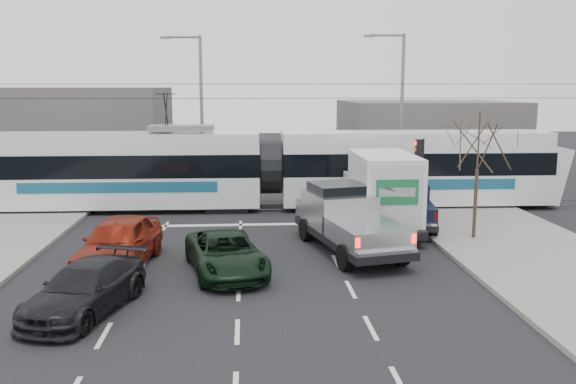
{
  "coord_description": "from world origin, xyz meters",
  "views": [
    {
      "loc": [
        -1.44,
        -20.54,
        6.09
      ],
      "look_at": [
        0.29,
        4.07,
        1.8
      ],
      "focal_mm": 38.0,
      "sensor_mm": 36.0,
      "label": 1
    }
  ],
  "objects": [
    {
      "name": "dark_car",
      "position": [
        -5.83,
        -4.36,
        0.67
      ],
      "size": [
        3.11,
        4.97,
        1.34
      ],
      "primitive_type": "imported",
      "rotation": [
        0.0,
        0.0,
        -0.29
      ],
      "color": "black",
      "rests_on": "ground"
    },
    {
      "name": "sidewalk_right",
      "position": [
        9.0,
        0.0,
        0.07
      ],
      "size": [
        6.0,
        60.0,
        0.15
      ],
      "primitive_type": "cube",
      "color": "gray",
      "rests_on": "ground"
    },
    {
      "name": "ground",
      "position": [
        0.0,
        0.0,
        0.0
      ],
      "size": [
        120.0,
        120.0,
        0.0
      ],
      "primitive_type": "plane",
      "color": "black",
      "rests_on": "ground"
    },
    {
      "name": "tram",
      "position": [
        -0.25,
        9.66,
        2.03
      ],
      "size": [
        28.04,
        3.15,
        5.72
      ],
      "rotation": [
        0.0,
        0.0,
        -0.01
      ],
      "color": "white",
      "rests_on": "ground"
    },
    {
      "name": "building_right",
      "position": [
        12.0,
        24.0,
        2.5
      ],
      "size": [
        12.0,
        10.0,
        5.0
      ],
      "primitive_type": "cube",
      "color": "#605B57",
      "rests_on": "ground"
    },
    {
      "name": "green_car",
      "position": [
        -2.12,
        -1.08,
        0.66
      ],
      "size": [
        3.18,
        5.14,
        1.33
      ],
      "primitive_type": "imported",
      "rotation": [
        0.0,
        0.0,
        0.22
      ],
      "color": "black",
      "rests_on": "ground"
    },
    {
      "name": "box_truck",
      "position": [
        4.26,
        4.5,
        1.66
      ],
      "size": [
        2.38,
        6.74,
        3.36
      ],
      "rotation": [
        0.0,
        0.0,
        -0.01
      ],
      "color": "black",
      "rests_on": "ground"
    },
    {
      "name": "rails",
      "position": [
        0.0,
        10.0,
        0.01
      ],
      "size": [
        60.0,
        1.6,
        0.03
      ],
      "primitive_type": "cube",
      "color": "#33302D",
      "rests_on": "ground"
    },
    {
      "name": "navy_pickup",
      "position": [
        5.55,
        5.16,
        1.07
      ],
      "size": [
        2.59,
        5.37,
        2.17
      ],
      "rotation": [
        0.0,
        0.0,
        -0.14
      ],
      "color": "black",
      "rests_on": "ground"
    },
    {
      "name": "building_left",
      "position": [
        -14.0,
        22.0,
        3.0
      ],
      "size": [
        14.0,
        10.0,
        6.0
      ],
      "primitive_type": "cube",
      "color": "#605B57",
      "rests_on": "ground"
    },
    {
      "name": "bare_tree",
      "position": [
        7.6,
        2.5,
        3.79
      ],
      "size": [
        2.4,
        2.4,
        5.0
      ],
      "color": "#47382B",
      "rests_on": "ground"
    },
    {
      "name": "catenary",
      "position": [
        0.0,
        10.0,
        3.88
      ],
      "size": [
        60.0,
        0.2,
        7.0
      ],
      "color": "black",
      "rests_on": "ground"
    },
    {
      "name": "red_car",
      "position": [
        -5.78,
        -0.06,
        0.86
      ],
      "size": [
        2.66,
        5.26,
        1.72
      ],
      "primitive_type": "imported",
      "rotation": [
        0.0,
        0.0,
        -0.13
      ],
      "color": "maroon",
      "rests_on": "ground"
    },
    {
      "name": "street_lamp_near",
      "position": [
        7.31,
        14.0,
        5.11
      ],
      "size": [
        2.38,
        0.25,
        9.0
      ],
      "color": "slate",
      "rests_on": "ground"
    },
    {
      "name": "street_lamp_far",
      "position": [
        -4.19,
        16.0,
        5.11
      ],
      "size": [
        2.38,
        0.25,
        9.0
      ],
      "color": "slate",
      "rests_on": "ground"
    },
    {
      "name": "silver_pickup",
      "position": [
        2.3,
        1.62,
        1.19
      ],
      "size": [
        3.63,
        6.92,
        2.39
      ],
      "rotation": [
        0.0,
        0.0,
        0.22
      ],
      "color": "black",
      "rests_on": "ground"
    },
    {
      "name": "traffic_signal",
      "position": [
        6.47,
        6.5,
        2.74
      ],
      "size": [
        0.44,
        0.44,
        3.6
      ],
      "color": "black",
      "rests_on": "ground"
    }
  ]
}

